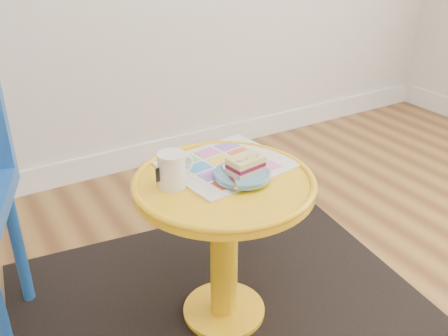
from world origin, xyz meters
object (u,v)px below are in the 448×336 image
side_table (224,222)px  mug (172,169)px  newspaper (227,164)px  plate (242,175)px

side_table → mug: mug is taller
newspaper → side_table: bearing=-133.7°
side_table → mug: size_ratio=4.70×
side_table → plate: size_ratio=3.26×
mug → plate: mug is taller
mug → plate: 0.20m
mug → plate: (0.18, -0.07, -0.04)m
plate → mug: bearing=158.8°
mug → plate: size_ratio=0.69×
newspaper → plate: plate is taller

